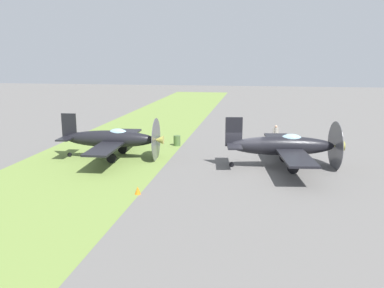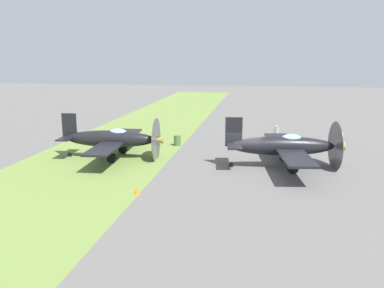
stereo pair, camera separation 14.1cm
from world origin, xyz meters
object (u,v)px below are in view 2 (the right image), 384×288
Objects in this scene: supply_crate at (301,143)px; runway_marker_cone at (137,190)px; ground_crew_chief at (276,134)px; airplane_lead at (284,146)px; fuel_drum at (177,141)px; airplane_wingman at (112,139)px.

supply_crate is 2.05× the size of runway_marker_cone.
ground_crew_chief is 17.20m from runway_marker_cone.
supply_crate is at bearing 144.02° from runway_marker_cone.
airplane_lead is at bearing 130.31° from runway_marker_cone.
airplane_lead is at bearing 57.57° from ground_crew_chief.
ground_crew_chief is 2.32m from supply_crate.
runway_marker_cone is at bearing 1.33° from fuel_drum.
runway_marker_cone is (15.07, -8.27, -0.69)m from ground_crew_chief.
airplane_lead is at bearing 83.98° from airplane_wingman.
airplane_lead reaches higher than airplane_wingman.
airplane_wingman is at bearing -100.56° from airplane_lead.
airplane_wingman is at bearing -66.63° from supply_crate.
airplane_lead is 10.65m from fuel_drum.
runway_marker_cone is (7.93, 4.34, -1.28)m from airplane_wingman.
airplane_lead reaches higher than runway_marker_cone.
airplane_wingman is 9.13m from runway_marker_cone.
airplane_wingman reaches higher than ground_crew_chief.
supply_crate is 17.66m from runway_marker_cone.
ground_crew_chief reaches higher than supply_crate.
airplane_lead reaches higher than supply_crate.
ground_crew_chief is at bearing 151.23° from runway_marker_cone.
fuel_drum is (-5.85, -8.83, -1.12)m from airplane_lead.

